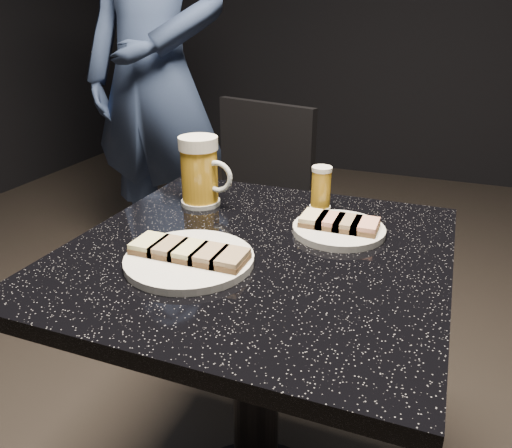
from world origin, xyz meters
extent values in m
cylinder|color=white|center=(-0.09, -0.10, 0.76)|extent=(0.23, 0.23, 0.01)
cylinder|color=silver|center=(0.13, 0.13, 0.76)|extent=(0.19, 0.19, 0.01)
imported|color=navy|center=(-0.86, 1.06, 0.91)|extent=(0.68, 0.46, 1.81)
cylinder|color=black|center=(0.00, 0.00, 0.37)|extent=(0.10, 0.10, 0.69)
cube|color=black|center=(0.00, 0.00, 0.73)|extent=(0.70, 0.70, 0.03)
cylinder|color=silver|center=(-0.20, 0.17, 0.76)|extent=(0.09, 0.09, 0.01)
cylinder|color=gold|center=(-0.20, 0.17, 0.82)|extent=(0.08, 0.08, 0.12)
cylinder|color=white|center=(-0.20, 0.17, 0.89)|extent=(0.09, 0.09, 0.03)
torus|color=white|center=(-0.16, 0.16, 0.82)|extent=(0.07, 0.01, 0.07)
cylinder|color=silver|center=(0.06, 0.24, 0.75)|extent=(0.05, 0.05, 0.01)
cylinder|color=#BF8B1F|center=(0.06, 0.24, 0.80)|extent=(0.04, 0.04, 0.08)
cylinder|color=white|center=(0.06, 0.24, 0.84)|extent=(0.05, 0.05, 0.01)
cube|color=black|center=(-0.35, 0.67, 0.45)|extent=(0.50, 0.50, 0.04)
cylinder|color=black|center=(-0.56, 0.56, 0.21)|extent=(0.03, 0.03, 0.43)
cylinder|color=black|center=(-0.23, 0.46, 0.21)|extent=(0.03, 0.03, 0.43)
cylinder|color=black|center=(-0.46, 0.88, 0.21)|extent=(0.03, 0.03, 0.43)
cylinder|color=black|center=(-0.13, 0.79, 0.21)|extent=(0.03, 0.03, 0.43)
cube|color=black|center=(-0.29, 0.85, 0.67)|extent=(0.39, 0.14, 0.40)
cube|color=#4C3521|center=(-0.17, -0.10, 0.77)|extent=(0.05, 0.07, 0.01)
cube|color=#D1D184|center=(-0.17, -0.10, 0.78)|extent=(0.05, 0.07, 0.01)
cube|color=#4C3521|center=(-0.13, -0.10, 0.77)|extent=(0.05, 0.07, 0.01)
cube|color=#8C7251|center=(-0.13, -0.10, 0.78)|extent=(0.05, 0.07, 0.01)
cube|color=#4C3521|center=(-0.09, -0.10, 0.77)|extent=(0.05, 0.07, 0.01)
cube|color=#D1D184|center=(-0.09, -0.10, 0.78)|extent=(0.05, 0.07, 0.01)
cube|color=#4C3521|center=(-0.05, -0.10, 0.77)|extent=(0.05, 0.07, 0.01)
cube|color=#8C7251|center=(-0.05, -0.10, 0.78)|extent=(0.05, 0.07, 0.01)
cube|color=#4C3521|center=(-0.01, -0.10, 0.77)|extent=(0.05, 0.07, 0.01)
cube|color=#8C7251|center=(-0.01, -0.10, 0.78)|extent=(0.05, 0.07, 0.01)
cube|color=#4C3521|center=(0.08, 0.13, 0.77)|extent=(0.05, 0.07, 0.01)
cube|color=beige|center=(0.08, 0.13, 0.78)|extent=(0.05, 0.07, 0.01)
cube|color=#4C3521|center=(0.11, 0.13, 0.77)|extent=(0.05, 0.07, 0.01)
cube|color=tan|center=(0.11, 0.13, 0.78)|extent=(0.05, 0.07, 0.01)
cube|color=#4C3521|center=(0.15, 0.13, 0.77)|extent=(0.05, 0.07, 0.01)
cube|color=#8C7251|center=(0.15, 0.13, 0.78)|extent=(0.05, 0.07, 0.01)
cube|color=#4C3521|center=(0.18, 0.13, 0.77)|extent=(0.05, 0.07, 0.01)
cube|color=tan|center=(0.18, 0.13, 0.78)|extent=(0.05, 0.07, 0.01)
camera|label=1|loc=(0.31, -0.79, 1.17)|focal=35.00mm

